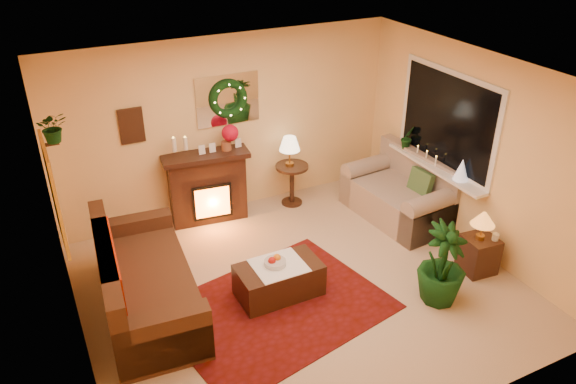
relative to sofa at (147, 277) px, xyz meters
name	(u,v)px	position (x,y,z in m)	size (l,w,h in m)	color
floor	(301,287)	(1.73, -0.45, -0.43)	(5.00, 5.00, 0.00)	beige
ceiling	(304,79)	(1.73, -0.45, 2.17)	(5.00, 5.00, 0.00)	white
wall_back	(229,126)	(1.73, 1.80, 0.87)	(5.00, 5.00, 0.00)	#EFD88C
wall_front	(434,315)	(1.73, -2.70, 0.87)	(5.00, 5.00, 0.00)	#EFD88C
wall_left	(65,250)	(-0.77, -0.45, 0.87)	(4.50, 4.50, 0.00)	#EFD88C
wall_right	(474,152)	(4.23, -0.45, 0.87)	(4.50, 4.50, 0.00)	#EFD88C
area_rug	(277,308)	(1.29, -0.67, -0.42)	(2.42, 1.81, 0.01)	#700F06
sofa	(147,277)	(0.00, 0.00, 0.00)	(0.96, 2.18, 0.94)	#572B1C
red_throw	(140,270)	(-0.04, 0.14, 0.03)	(0.80, 1.31, 0.02)	red
fireplace	(207,185)	(1.28, 1.59, 0.12)	(1.07, 0.34, 0.98)	black
poinsettia	(230,133)	(1.65, 1.56, 0.87)	(0.23, 0.23, 0.23)	#B50824
mantel_candle_a	(174,145)	(0.86, 1.60, 0.83)	(0.06, 0.06, 0.19)	silver
mantel_candle_b	(185,143)	(1.01, 1.57, 0.83)	(0.06, 0.06, 0.18)	silver
mantel_mirror	(228,100)	(1.73, 1.78, 1.27)	(0.92, 0.02, 0.72)	white
wreath	(229,99)	(1.73, 1.74, 1.29)	(0.55, 0.55, 0.11)	#194719
wall_art	(131,126)	(0.38, 1.78, 1.12)	(0.32, 0.03, 0.48)	#381E11
gold_mirror	(54,194)	(-0.75, -0.15, 1.32)	(0.03, 0.84, 1.00)	gold
hanging_plant	(56,141)	(-0.61, 0.60, 1.54)	(0.33, 0.28, 0.36)	#194719
loveseat	(399,191)	(3.79, 0.43, -0.01)	(0.93, 1.61, 0.93)	tan
window_frame	(447,120)	(4.21, 0.10, 1.12)	(0.03, 1.86, 1.36)	white
window_glass	(447,120)	(4.20, 0.10, 1.12)	(0.02, 1.70, 1.22)	black
window_sill	(435,167)	(4.11, 0.10, 0.44)	(0.22, 1.86, 0.04)	white
mini_tree	(462,169)	(4.13, -0.37, 0.61)	(0.20, 0.20, 0.30)	white
sill_plant	(408,136)	(4.12, 0.77, 0.66)	(0.25, 0.20, 0.46)	#225D20
side_table_round	(292,184)	(2.57, 1.47, -0.10)	(0.49, 0.49, 0.64)	#4E2412
lamp_cream	(290,151)	(2.53, 1.47, 0.45)	(0.31, 0.31, 0.47)	#FFE9B7
end_table_square	(479,252)	(3.89, -1.12, -0.16)	(0.39, 0.39, 0.48)	#402217
lamp_tiffany	(483,220)	(3.85, -1.12, 0.32)	(0.30, 0.30, 0.43)	#FFAE2C
coffee_table	(279,280)	(1.43, -0.45, -0.22)	(0.98, 0.54, 0.41)	#392018
fruit_bowl	(275,263)	(1.40, -0.42, 0.02)	(0.26, 0.26, 0.06)	silver
floor_palm	(442,268)	(3.07, -1.36, 0.02)	(1.67, 1.67, 2.97)	#154E14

